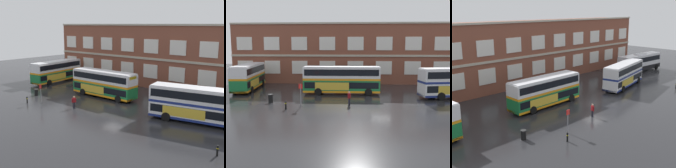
{
  "view_description": "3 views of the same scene",
  "coord_description": "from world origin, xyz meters",
  "views": [
    {
      "loc": [
        24.03,
        -28.05,
        11.07
      ],
      "look_at": [
        -1.14,
        1.06,
        3.09
      ],
      "focal_mm": 46.58,
      "sensor_mm": 36.0,
      "label": 1
    },
    {
      "loc": [
        -3.44,
        -35.0,
        7.28
      ],
      "look_at": [
        -5.77,
        0.84,
        1.95
      ],
      "focal_mm": 43.48,
      "sensor_mm": 36.0,
      "label": 2
    },
    {
      "loc": [
        -30.23,
        -24.41,
        13.07
      ],
      "look_at": [
        -4.19,
        1.82,
        3.3
      ],
      "focal_mm": 46.16,
      "sensor_mm": 36.0,
      "label": 3
    }
  ],
  "objects": [
    {
      "name": "ground_plane",
      "position": [
        0.0,
        2.0,
        0.0
      ],
      "size": [
        120.0,
        120.0,
        0.0
      ],
      "primitive_type": "plane",
      "color": "#232326"
    },
    {
      "name": "brick_terminal_building",
      "position": [
        1.61,
        17.98,
        5.4
      ],
      "size": [
        55.96,
        8.19,
        11.08
      ],
      "color": "brown",
      "rests_on": "ground"
    },
    {
      "name": "double_decker_middle",
      "position": [
        -5.46,
        4.13,
        2.15
      ],
      "size": [
        11.03,
        2.98,
        4.07
      ],
      "color": "#197038",
      "rests_on": "ground"
    },
    {
      "name": "double_decker_far",
      "position": [
        10.7,
        2.29,
        2.15
      ],
      "size": [
        11.29,
        4.69,
        4.07
      ],
      "color": "silver",
      "rests_on": "ground"
    },
    {
      "name": "touring_coach",
      "position": [
        23.63,
        6.97,
        1.91
      ],
      "size": [
        12.13,
        3.46,
        3.8
      ],
      "color": "silver",
      "rests_on": "ground"
    },
    {
      "name": "waiting_passenger",
      "position": [
        -4.17,
        -3.17,
        0.93
      ],
      "size": [
        0.36,
        0.63,
        1.7
      ],
      "color": "black",
      "rests_on": "ground"
    },
    {
      "name": "bus_stand_flag",
      "position": [
        -9.78,
        -4.41,
        1.64
      ],
      "size": [
        0.44,
        0.1,
        2.7
      ],
      "color": "slate",
      "rests_on": "ground"
    },
    {
      "name": "station_litter_bin",
      "position": [
        -14.06,
        -2.24,
        0.52
      ],
      "size": [
        0.6,
        0.6,
        1.03
      ],
      "color": "black",
      "rests_on": "ground"
    },
    {
      "name": "safety_bollard_west",
      "position": [
        15.75,
        -4.71,
        0.49
      ],
      "size": [
        0.19,
        0.19,
        0.95
      ],
      "color": "black",
      "rests_on": "ground"
    },
    {
      "name": "safety_bollard_east",
      "position": [
        -11.22,
        -5.75,
        0.49
      ],
      "size": [
        0.19,
        0.19,
        0.95
      ],
      "color": "black",
      "rests_on": "ground"
    }
  ]
}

